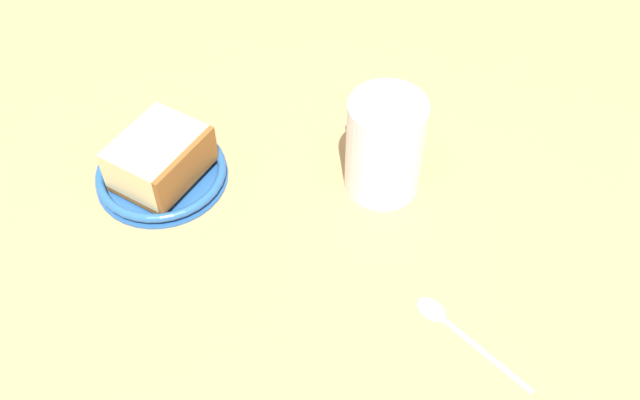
{
  "coord_description": "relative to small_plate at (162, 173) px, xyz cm",
  "views": [
    {
      "loc": [
        25.85,
        -41.78,
        55.94
      ],
      "look_at": [
        5.77,
        -1.15,
        3.0
      ],
      "focal_mm": 40.82,
      "sensor_mm": 36.0,
      "label": 1
    }
  ],
  "objects": [
    {
      "name": "teaspoon",
      "position": [
        32.63,
        -3.32,
        -0.41
      ],
      "size": [
        12.2,
        5.5,
        0.8
      ],
      "color": "silver",
      "rests_on": "ground_plane"
    },
    {
      "name": "small_plate",
      "position": [
        0.0,
        0.0,
        0.0
      ],
      "size": [
        13.59,
        13.59,
        1.53
      ],
      "color": "#26599E",
      "rests_on": "ground_plane"
    },
    {
      "name": "cake_slice",
      "position": [
        0.27,
        -0.02,
        2.37
      ],
      "size": [
        8.2,
        9.68,
        4.97
      ],
      "color": "brown",
      "rests_on": "small_plate"
    },
    {
      "name": "ground_plane",
      "position": [
        11.33,
        3.43,
        -2.47
      ],
      "size": [
        127.87,
        127.87,
        3.41
      ],
      "primitive_type": "cube",
      "color": "tan"
    },
    {
      "name": "tea_mug",
      "position": [
        20.5,
        9.55,
        4.74
      ],
      "size": [
        9.43,
        8.11,
        10.81
      ],
      "color": "white",
      "rests_on": "ground_plane"
    }
  ]
}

